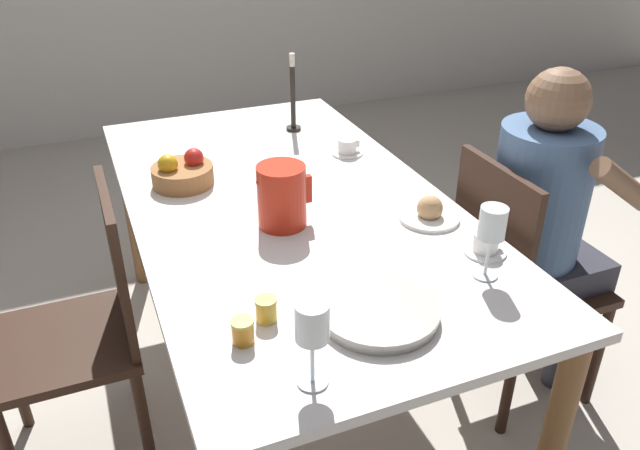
# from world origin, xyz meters

# --- Properties ---
(ground_plane) EXTENTS (20.00, 20.00, 0.00)m
(ground_plane) POSITION_xyz_m (0.00, 0.00, 0.00)
(ground_plane) COLOR beige
(dining_table) EXTENTS (0.98, 1.85, 0.75)m
(dining_table) POSITION_xyz_m (0.00, 0.00, 0.66)
(dining_table) COLOR silver
(dining_table) RESTS_ON ground_plane
(chair_person_side) EXTENTS (0.42, 0.42, 0.91)m
(chair_person_side) POSITION_xyz_m (0.68, -0.35, 0.49)
(chair_person_side) COLOR #331E14
(chair_person_side) RESTS_ON ground_plane
(chair_opposite) EXTENTS (0.42, 0.42, 0.91)m
(chair_opposite) POSITION_xyz_m (-0.68, -0.07, 0.49)
(chair_opposite) COLOR #331E14
(chair_opposite) RESTS_ON ground_plane
(person_seated) EXTENTS (0.39, 0.41, 1.19)m
(person_seated) POSITION_xyz_m (0.77, -0.34, 0.71)
(person_seated) COLOR #33333D
(person_seated) RESTS_ON ground_plane
(red_pitcher) EXTENTS (0.17, 0.14, 0.19)m
(red_pitcher) POSITION_xyz_m (-0.07, -0.15, 0.85)
(red_pitcher) COLOR red
(red_pitcher) RESTS_ON dining_table
(wine_glass_water) EXTENTS (0.07, 0.07, 0.20)m
(wine_glass_water) POSITION_xyz_m (0.33, -0.61, 0.90)
(wine_glass_water) COLOR white
(wine_glass_water) RESTS_ON dining_table
(wine_glass_juice) EXTENTS (0.07, 0.07, 0.20)m
(wine_glass_juice) POSITION_xyz_m (-0.23, -0.81, 0.90)
(wine_glass_juice) COLOR white
(wine_glass_juice) RESTS_ON dining_table
(teacup_near_person) EXTENTS (0.12, 0.12, 0.06)m
(teacup_near_person) POSITION_xyz_m (0.40, -0.51, 0.78)
(teacup_near_person) COLOR white
(teacup_near_person) RESTS_ON dining_table
(teacup_across) EXTENTS (0.12, 0.12, 0.06)m
(teacup_across) POSITION_xyz_m (0.33, 0.27, 0.78)
(teacup_across) COLOR white
(teacup_across) RESTS_ON dining_table
(serving_tray) EXTENTS (0.29, 0.29, 0.03)m
(serving_tray) POSITION_xyz_m (-0.01, -0.66, 0.77)
(serving_tray) COLOR #B7B2A8
(serving_tray) RESTS_ON dining_table
(bread_plate) EXTENTS (0.19, 0.19, 0.08)m
(bread_plate) POSITION_xyz_m (0.36, -0.29, 0.77)
(bread_plate) COLOR white
(bread_plate) RESTS_ON dining_table
(jam_jar_amber) EXTENTS (0.05, 0.05, 0.06)m
(jam_jar_amber) POSITION_xyz_m (-0.26, -0.57, 0.78)
(jam_jar_amber) COLOR gold
(jam_jar_amber) RESTS_ON dining_table
(jam_jar_red) EXTENTS (0.05, 0.05, 0.06)m
(jam_jar_red) POSITION_xyz_m (-0.33, -0.63, 0.78)
(jam_jar_red) COLOR #C67A1E
(jam_jar_red) RESTS_ON dining_table
(fruit_bowl) EXTENTS (0.21, 0.21, 0.12)m
(fruit_bowl) POSITION_xyz_m (-0.29, 0.24, 0.79)
(fruit_bowl) COLOR #9E6B3D
(fruit_bowl) RESTS_ON dining_table
(candlestick_tall) EXTENTS (0.06, 0.06, 0.31)m
(candlestick_tall) POSITION_xyz_m (0.23, 0.58, 0.87)
(candlestick_tall) COLOR black
(candlestick_tall) RESTS_ON dining_table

